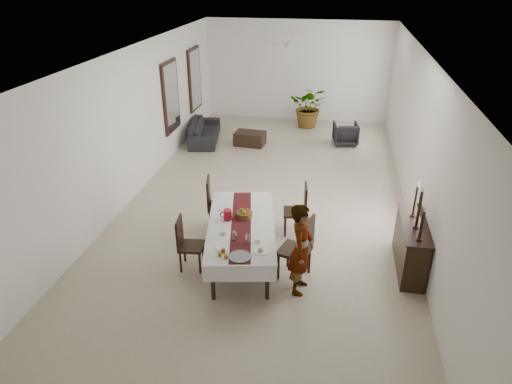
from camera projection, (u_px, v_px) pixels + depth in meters
name	position (u px, v px, depth m)	size (l,w,h in m)	color
floor	(268.00, 198.00, 10.28)	(6.00, 12.00, 0.00)	#C1B79A
ceiling	(270.00, 52.00, 8.84)	(6.00, 12.00, 0.02)	white
wall_back	(297.00, 71.00, 14.84)	(6.00, 0.02, 3.20)	white
wall_front	(171.00, 335.00, 4.28)	(6.00, 0.02, 3.20)	white
wall_left	(135.00, 122.00, 10.04)	(0.02, 12.00, 3.20)	white
wall_right	(418.00, 139.00, 9.08)	(0.02, 12.00, 3.20)	white
dining_table_top	(241.00, 225.00, 7.84)	(0.96, 2.29, 0.05)	black
table_leg_fl	(213.00, 282.00, 7.03)	(0.07, 0.07, 0.67)	black
table_leg_fr	(267.00, 281.00, 7.03)	(0.07, 0.07, 0.67)	black
table_leg_bl	(221.00, 213.00, 8.98)	(0.07, 0.07, 0.67)	black
table_leg_br	(264.00, 213.00, 8.98)	(0.07, 0.07, 0.67)	black
tablecloth_top	(241.00, 224.00, 7.83)	(1.13, 2.47, 0.01)	white
tablecloth_drape_left	(209.00, 231.00, 7.89)	(0.01, 2.47, 0.29)	white
tablecloth_drape_right	(274.00, 231.00, 7.90)	(0.01, 2.47, 0.29)	silver
tablecloth_drape_near	(240.00, 274.00, 6.79)	(1.13, 0.01, 0.29)	white
tablecloth_drape_far	(243.00, 198.00, 8.99)	(1.13, 0.01, 0.29)	white
table_runner	(241.00, 224.00, 7.83)	(0.33, 2.39, 0.00)	maroon
red_pitcher	(228.00, 215.00, 7.91)	(0.14, 0.14, 0.19)	maroon
pitcher_handle	(223.00, 215.00, 7.91)	(0.11, 0.11, 0.02)	maroon
wine_glass_near	(248.00, 239.00, 7.24)	(0.07, 0.07, 0.16)	white
wine_glass_mid	(235.00, 236.00, 7.32)	(0.07, 0.07, 0.16)	silver
teacup_right	(258.00, 240.00, 7.30)	(0.09, 0.09, 0.06)	white
saucer_right	(258.00, 241.00, 7.32)	(0.14, 0.14, 0.01)	white
teacup_left	(223.00, 233.00, 7.51)	(0.09, 0.09, 0.06)	silver
saucer_left	(223.00, 234.00, 7.52)	(0.14, 0.14, 0.01)	silver
plate_near_right	(260.00, 251.00, 7.06)	(0.23, 0.23, 0.01)	white
bread_near_right	(260.00, 250.00, 7.05)	(0.09, 0.09, 0.09)	tan
plate_near_left	(222.00, 247.00, 7.18)	(0.23, 0.23, 0.01)	white
plate_far_left	(225.00, 209.00, 8.29)	(0.23, 0.23, 0.01)	white
serving_tray	(240.00, 257.00, 6.93)	(0.34, 0.34, 0.02)	#414246
jam_jar_a	(226.00, 256.00, 6.89)	(0.06, 0.06, 0.07)	#9C5D16
jam_jar_b	(220.00, 254.00, 6.94)	(0.06, 0.06, 0.07)	#8F5F14
jam_jar_c	(223.00, 251.00, 7.02)	(0.06, 0.06, 0.07)	maroon
fruit_basket	(244.00, 214.00, 8.02)	(0.29, 0.29, 0.10)	brown
fruit_red	(246.00, 210.00, 8.01)	(0.09, 0.09, 0.09)	#A81D10
fruit_green	(242.00, 210.00, 8.01)	(0.08, 0.08, 0.08)	olive
fruit_yellow	(244.00, 212.00, 7.95)	(0.08, 0.08, 0.08)	gold
chair_right_near_seat	(295.00, 251.00, 7.49)	(0.48, 0.48, 0.05)	black
chair_right_near_leg_fl	(300.00, 273.00, 7.37)	(0.05, 0.05, 0.48)	black
chair_right_near_leg_fr	(309.00, 261.00, 7.69)	(0.05, 0.05, 0.48)	black
chair_right_near_leg_bl	(278.00, 267.00, 7.54)	(0.05, 0.05, 0.48)	black
chair_right_near_leg_br	(288.00, 255.00, 7.85)	(0.05, 0.05, 0.48)	black
chair_right_near_back	(308.00, 237.00, 7.26)	(0.48, 0.04, 0.61)	black
chair_right_far_seat	(295.00, 212.00, 8.76)	(0.43, 0.43, 0.05)	black
chair_right_far_leg_fl	(304.00, 228.00, 8.70)	(0.04, 0.04, 0.43)	black
chair_right_far_leg_fr	(303.00, 219.00, 9.02)	(0.04, 0.04, 0.43)	black
chair_right_far_leg_bl	(285.00, 227.00, 8.72)	(0.04, 0.04, 0.43)	black
chair_right_far_leg_br	(285.00, 218.00, 9.04)	(0.04, 0.04, 0.43)	black
chair_right_far_back	(306.00, 199.00, 8.62)	(0.43, 0.04, 0.55)	black
chair_left_near_seat	(191.00, 246.00, 7.75)	(0.40, 0.40, 0.05)	black
chair_left_near_leg_fl	(185.00, 252.00, 8.01)	(0.04, 0.04, 0.40)	black
chair_left_near_leg_fr	(181.00, 262.00, 7.71)	(0.04, 0.04, 0.40)	black
chair_left_near_leg_bl	(203.00, 252.00, 7.99)	(0.04, 0.04, 0.40)	black
chair_left_near_leg_br	(200.00, 263.00, 7.69)	(0.04, 0.04, 0.40)	black
chair_left_near_back	(179.00, 232.00, 7.64)	(0.40, 0.04, 0.51)	black
chair_left_far_seat	(220.00, 207.00, 8.91)	(0.46, 0.46, 0.05)	black
chair_left_far_leg_fl	(211.00, 213.00, 9.18)	(0.05, 0.05, 0.45)	black
chair_left_far_leg_fr	(210.00, 223.00, 8.85)	(0.05, 0.05, 0.45)	black
chair_left_far_leg_bl	(230.00, 213.00, 9.19)	(0.05, 0.05, 0.45)	black
chair_left_far_leg_br	(230.00, 222.00, 8.86)	(0.05, 0.05, 0.45)	black
chair_left_far_back	(208.00, 193.00, 8.76)	(0.46, 0.04, 0.58)	black
woman	(301.00, 249.00, 7.05)	(0.56, 0.37, 1.54)	#92949A
sideboard_body	(410.00, 246.00, 7.74)	(0.38, 1.43, 0.86)	black
sideboard_top	(414.00, 224.00, 7.54)	(0.42, 1.49, 0.03)	black
candlestick_near_base	(419.00, 239.00, 7.07)	(0.10, 0.10, 0.03)	black
candlestick_near_shaft	(422.00, 225.00, 6.95)	(0.05, 0.05, 0.48)	black
candlestick_near_candle	(425.00, 209.00, 6.83)	(0.03, 0.03, 0.08)	beige
candlestick_mid_base	(416.00, 227.00, 7.40)	(0.10, 0.10, 0.03)	black
candlestick_mid_shaft	(419.00, 209.00, 7.26)	(0.05, 0.05, 0.62)	black
candlestick_mid_candle	(423.00, 190.00, 7.10)	(0.03, 0.03, 0.08)	beige
candlestick_far_base	(413.00, 215.00, 7.74)	(0.10, 0.10, 0.03)	black
candlestick_far_shaft	(415.00, 201.00, 7.61)	(0.05, 0.05, 0.52)	black
candlestick_far_candle	(418.00, 185.00, 7.48)	(0.03, 0.03, 0.08)	beige
sofa	(205.00, 131.00, 13.52)	(1.98, 0.77, 0.58)	#242126
armchair	(345.00, 134.00, 13.23)	(0.67, 0.69, 0.63)	#262328
coffee_table	(250.00, 138.00, 13.23)	(0.85, 0.57, 0.38)	black
potted_plant	(310.00, 107.00, 14.50)	(1.19, 1.03, 1.32)	#295120
mirror_frame_near	(171.00, 97.00, 11.97)	(0.06, 1.05, 1.85)	black
mirror_glass_near	(172.00, 97.00, 11.96)	(0.01, 0.90, 1.70)	white
mirror_frame_far	(195.00, 79.00, 13.82)	(0.06, 1.05, 1.85)	black
mirror_glass_far	(196.00, 79.00, 13.81)	(0.01, 0.90, 1.70)	silver
fan_rod	(288.00, 36.00, 11.53)	(0.04, 0.04, 0.20)	white
fan_hub	(288.00, 44.00, 11.62)	(0.16, 0.16, 0.08)	white
fan_blade_n	(289.00, 42.00, 11.93)	(0.10, 0.55, 0.01)	white
fan_blade_s	(286.00, 46.00, 11.31)	(0.10, 0.55, 0.01)	silver
fan_blade_e	(302.00, 44.00, 11.56)	(0.55, 0.10, 0.01)	silver
fan_blade_w	(274.00, 44.00, 11.67)	(0.55, 0.10, 0.01)	silver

